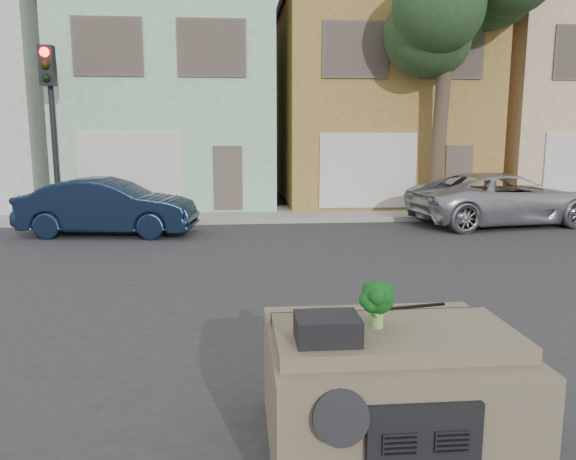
{
  "coord_description": "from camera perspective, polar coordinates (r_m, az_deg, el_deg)",
  "views": [
    {
      "loc": [
        -1.23,
        -7.33,
        2.68
      ],
      "look_at": [
        -0.53,
        0.5,
        1.3
      ],
      "focal_mm": 35.0,
      "sensor_mm": 36.0,
      "label": 1
    }
  ],
  "objects": [
    {
      "name": "ground_plane",
      "position": [
        7.9,
        4.24,
        -9.9
      ],
      "size": [
        120.0,
        120.0,
        0.0
      ],
      "primitive_type": "plane",
      "color": "#303033",
      "rests_on": "ground"
    },
    {
      "name": "sidewalk",
      "position": [
        18.06,
        -1.15,
        1.65
      ],
      "size": [
        40.0,
        3.0,
        0.15
      ],
      "primitive_type": "cube",
      "color": "gray",
      "rests_on": "ground"
    },
    {
      "name": "townhouse_mint",
      "position": [
        21.98,
        -11.3,
        12.61
      ],
      "size": [
        7.2,
        8.2,
        7.55
      ],
      "primitive_type": "cube",
      "color": "#99D3A9",
      "rests_on": "ground"
    },
    {
      "name": "townhouse_tan",
      "position": [
        22.48,
        8.56,
        12.63
      ],
      "size": [
        7.2,
        8.2,
        7.55
      ],
      "primitive_type": "cube",
      "color": "olive",
      "rests_on": "ground"
    },
    {
      "name": "townhouse_beige",
      "position": [
        25.3,
        25.66,
        11.47
      ],
      "size": [
        7.2,
        8.2,
        7.55
      ],
      "primitive_type": "cube",
      "color": "#D7B48A",
      "rests_on": "ground"
    },
    {
      "name": "navy_sedan",
      "position": [
        15.55,
        -17.64,
        -0.45
      ],
      "size": [
        4.65,
        2.08,
        1.48
      ],
      "primitive_type": "imported",
      "rotation": [
        0.0,
        0.0,
        1.46
      ],
      "color": "#101D32",
      "rests_on": "ground"
    },
    {
      "name": "silver_pickup",
      "position": [
        17.61,
        20.86,
        0.54
      ],
      "size": [
        5.76,
        3.29,
        1.51
      ],
      "primitive_type": "imported",
      "rotation": [
        0.0,
        0.0,
        1.72
      ],
      "color": "#A6A7AD",
      "rests_on": "ground"
    },
    {
      "name": "traffic_signal",
      "position": [
        17.64,
        -22.77,
        8.76
      ],
      "size": [
        0.4,
        0.4,
        5.1
      ],
      "primitive_type": "cube",
      "color": "black",
      "rests_on": "ground"
    },
    {
      "name": "tree_near",
      "position": [
        18.3,
        15.32,
        14.53
      ],
      "size": [
        4.4,
        4.0,
        8.5
      ],
      "primitive_type": "cube",
      "color": "#254020",
      "rests_on": "ground"
    },
    {
      "name": "car_dashboard",
      "position": [
        4.98,
        10.11,
        -15.41
      ],
      "size": [
        2.0,
        1.8,
        1.12
      ],
      "primitive_type": "cube",
      "color": "brown",
      "rests_on": "ground"
    },
    {
      "name": "instrument_hump",
      "position": [
        4.29,
        4.02,
        -9.95
      ],
      "size": [
        0.48,
        0.38,
        0.2
      ],
      "primitive_type": "cube",
      "color": "black",
      "rests_on": "car_dashboard"
    },
    {
      "name": "wiper_arm",
      "position": [
        5.19,
        12.22,
        -7.65
      ],
      "size": [
        0.69,
        0.15,
        0.02
      ],
      "primitive_type": "cube",
      "rotation": [
        0.0,
        0.0,
        0.17
      ],
      "color": "black",
      "rests_on": "car_dashboard"
    },
    {
      "name": "broccoli",
      "position": [
        4.6,
        9.11,
        -7.45
      ],
      "size": [
        0.45,
        0.45,
        0.39
      ],
      "primitive_type": "cube",
      "rotation": [
        0.0,
        0.0,
        3.91
      ],
      "color": "#0C3A0F",
      "rests_on": "car_dashboard"
    }
  ]
}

